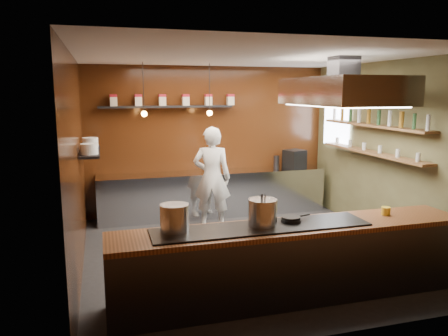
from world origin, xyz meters
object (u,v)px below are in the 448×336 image
object	(u,v)px
stockpot_large	(175,218)
espresso_machine	(295,159)
stockpot_small	(263,212)
extractor_hood	(343,91)
chef	(212,178)

from	to	relation	value
stockpot_large	espresso_machine	distance (m)	4.84
stockpot_small	espresso_machine	world-z (taller)	espresso_machine
extractor_hood	espresso_machine	world-z (taller)	extractor_hood
extractor_hood	chef	world-z (taller)	extractor_hood
stockpot_large	chef	distance (m)	3.13
extractor_hood	stockpot_small	bearing A→B (deg)	-145.09
chef	espresso_machine	bearing A→B (deg)	-139.55
stockpot_large	stockpot_small	distance (m)	1.03
chef	stockpot_large	bearing A→B (deg)	87.66
espresso_machine	chef	xyz separation A→B (m)	(-1.99, -0.76, -0.15)
stockpot_small	extractor_hood	bearing A→B (deg)	34.91
espresso_machine	stockpot_large	bearing A→B (deg)	-150.39
extractor_hood	stockpot_small	distance (m)	2.49
stockpot_large	extractor_hood	bearing A→B (deg)	22.38
stockpot_small	espresso_machine	xyz separation A→B (m)	(2.14, 3.72, -0.01)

